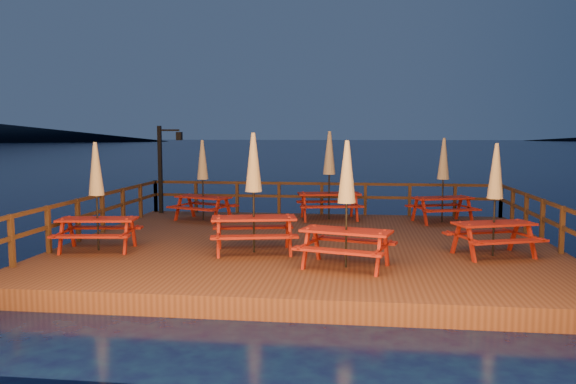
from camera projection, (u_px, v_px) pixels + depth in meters
name	position (u px, v px, depth m)	size (l,w,h in m)	color
ground	(310.00, 257.00, 14.31)	(500.00, 500.00, 0.00)	black
deck	(310.00, 249.00, 14.29)	(12.00, 10.00, 0.40)	#4E2A19
deck_piles	(309.00, 269.00, 14.34)	(11.44, 9.44, 1.40)	#3B2512
railing	(315.00, 203.00, 15.94)	(11.80, 9.75, 1.10)	#3B2512
lamp_post	(164.00, 161.00, 19.23)	(0.85, 0.18, 3.00)	black
picnic_table_0	(97.00, 195.00, 13.08)	(1.96, 1.69, 2.54)	maroon
picnic_table_1	(254.00, 191.00, 12.84)	(2.22, 1.95, 2.76)	maroon
picnic_table_2	(203.00, 179.00, 17.66)	(2.18, 2.00, 2.54)	maroon
picnic_table_3	(329.00, 174.00, 17.85)	(2.24, 1.97, 2.81)	maroon
picnic_table_4	(443.00, 179.00, 17.25)	(2.22, 2.03, 2.61)	maroon
picnic_table_5	(347.00, 202.00, 11.40)	(2.16, 1.93, 2.60)	maroon
picnic_table_6	(495.00, 198.00, 12.48)	(2.15, 1.96, 2.53)	maroon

